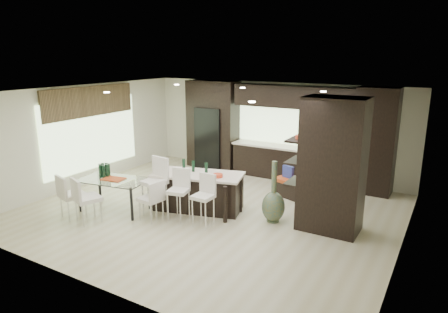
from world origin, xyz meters
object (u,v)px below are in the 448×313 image
Objects in this scene: stool_left at (155,193)px; chair_end at (151,202)px; kitchen_island at (198,191)px; dining_table at (115,195)px; chair_far at (73,198)px; chair_near at (88,202)px; stool_right at (203,206)px; floor_vase at (274,192)px; bench at (295,190)px; stool_mid at (179,200)px.

chair_end is (0.11, -0.26, -0.11)m from stool_left.
kitchen_island is 2.46× the size of chair_end.
dining_table is (-0.96, -0.26, -0.15)m from stool_left.
dining_table is at bearing 96.79° from chair_end.
stool_left is 1.16× the size of chair_far.
chair_near is 1.02× the size of chair_far.
stool_right reaches higher than dining_table.
kitchen_island is 2.27× the size of chair_far.
chair_end is at bearing -151.37° from floor_vase.
kitchen_island is 2.40m from chair_near.
chair_far is at bearing -160.22° from chair_near.
chair_far reaches higher than dining_table.
chair_end is (-2.20, -2.84, 0.19)m from bench.
chair_near reaches higher than dining_table.
chair_end is at bearing -9.19° from dining_table.
stool_mid is at bearing 54.02° from chair_near.
chair_end is (-0.52, -0.29, -0.04)m from stool_mid.
stool_right is at bearing 7.24° from stool_left.
chair_end reaches higher than bench.
stool_left reaches higher than bench.
chair_near is (-0.96, -1.02, -0.06)m from stool_left.
stool_left reaches higher than stool_mid.
chair_far is at bearing -165.69° from stool_mid.
floor_vase reaches higher than chair_near.
stool_left is 0.63m from stool_mid.
stool_right is 0.99× the size of chair_far.
stool_mid is 0.78× the size of bench.
dining_table is (-3.28, -2.84, 0.15)m from bench.
dining_table reaches higher than bench.
chair_far reaches higher than bench.
stool_right is 0.58× the size of dining_table.
stool_mid is 1.62m from dining_table.
stool_left is 1.17× the size of stool_right.
floor_vase is 3.61m from dining_table.
chair_end reaches higher than dining_table.
chair_near is 1.32m from chair_end.
kitchen_island is 1.53× the size of floor_vase.
chair_far is at bearing 122.72° from chair_end.
stool_mid is at bearing 1.19° from dining_table.
kitchen_island is at bearing 56.75° from chair_far.
stool_right is at bearing 46.00° from chair_near.
kitchen_island is at bearing 68.91° from chair_near.
stool_right is (0.63, 0.00, -0.01)m from stool_mid.
stool_left is at bearing 5.96° from dining_table.
floor_vase is at bearing 15.87° from stool_mid.
stool_left reaches higher than kitchen_island.
bench is 1.29× the size of chair_far.
stool_mid is 1.91m from chair_near.
chair_near reaches higher than chair_end.
chair_near is at bearing 15.27° from chair_far.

